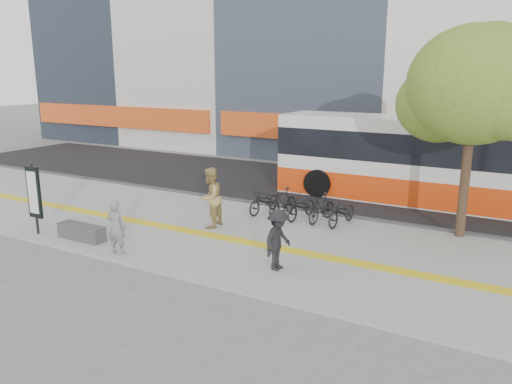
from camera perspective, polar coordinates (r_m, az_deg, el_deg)
The scene contains 13 objects.
ground at distance 15.05m, azimuth -9.07°, elevation -5.90°, with size 120.00×120.00×0.00m, color slate.
sidewalk at distance 16.17m, azimuth -5.77°, elevation -4.26°, with size 40.00×7.00×0.08m, color gray.
tactile_strip at distance 15.77m, azimuth -6.82°, elevation -4.59°, with size 40.00×0.45×0.01m, color gold.
street at distance 22.49m, azimuth 5.29°, elevation 0.82°, with size 40.00×8.00×0.06m, color black.
curb at distance 19.00m, azimuth 0.31°, elevation -1.38°, with size 40.00×0.25×0.14m, color #39393B.
bench at distance 15.87m, azimuth -19.24°, elevation -4.32°, with size 1.60×0.45×0.45m, color #39393B.
signboard at distance 16.63m, azimuth -23.97°, elevation -0.14°, with size 0.55×0.10×2.20m.
street_tree at distance 15.95m, azimuth 23.56°, elevation 10.82°, with size 4.40×3.80×6.31m.
bus at distance 20.09m, azimuth 19.71°, elevation 3.02°, with size 12.05×2.86×3.21m.
bicycle_row at distance 17.05m, azimuth 5.22°, elevation -1.57°, with size 3.69×1.73×0.97m.
seated_woman at distance 14.22m, azimuth -15.62°, elevation -3.87°, with size 0.55×0.36×1.51m, color black.
pedestrian_tan at distance 16.03m, azimuth -5.23°, elevation -0.64°, with size 0.94×0.74×1.94m, color #A58C52.
pedestrian_dark at distance 12.62m, azimuth 2.53°, elevation -5.48°, with size 1.00×0.58×1.56m, color black.
Camera 1 is at (8.95, -11.03, 4.98)m, focal length 35.13 mm.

